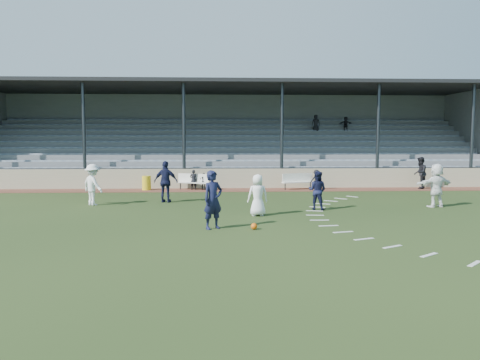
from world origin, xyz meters
The scene contains 19 objects.
ground centered at (0.00, 0.00, 0.00)m, with size 90.00×90.00×0.00m, color #243616.
cinder_track centered at (0.00, 10.50, 0.01)m, with size 34.00×2.00×0.02m, color brown.
retaining_wall centered at (0.00, 11.55, 0.60)m, with size 34.00×0.18×1.20m, color #B2A989.
bench_left centered at (-2.39, 10.66, 0.58)m, with size 2.00×1.22×0.95m.
bench_right centered at (3.84, 10.65, 0.58)m, with size 2.03×1.06×0.95m.
trash_bin centered at (-5.15, 10.64, 0.43)m, with size 0.52×0.52×0.83m, color yellow.
football centered at (0.28, -1.67, 0.11)m, with size 0.22×0.22×0.22m, color #DD5B0D.
player_white_lead centered at (0.63, 1.14, 0.82)m, with size 0.80×0.52×1.64m, color white.
player_navy_lead centered at (-1.09, -1.49, 0.99)m, with size 0.72×0.47×1.97m, color #131735.
player_navy_mid centered at (3.31, 2.61, 0.83)m, with size 0.81×0.63×1.66m, color #131735.
player_white_wing centered at (-6.64, 4.47, 0.94)m, with size 1.21×0.70×1.88m, color white.
player_navy_wing centered at (-3.41, 5.28, 0.99)m, with size 1.16×0.48×1.98m, color #131735.
player_white_back centered at (8.76, 3.16, 0.97)m, with size 1.80×0.57×1.94m, color white.
official centered at (11.28, 10.58, 0.98)m, with size 0.93×0.73×1.92m, color black.
sub_left_near centered at (-2.38, 10.59, 0.61)m, with size 0.43×0.28×1.19m, color black.
sub_left_far centered at (-1.77, 10.55, 0.52)m, with size 0.59×0.25×1.01m, color black.
sub_right centered at (4.94, 10.49, 0.61)m, with size 0.76×0.44×1.17m, color black.
grandstand centered at (0.01, 16.26, 2.20)m, with size 34.60×9.00×6.61m.
penalty_arc centered at (4.12, 0.00, 0.01)m, with size 3.89×14.63×0.01m.
Camera 1 is at (-0.91, -17.05, 3.01)m, focal length 35.00 mm.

